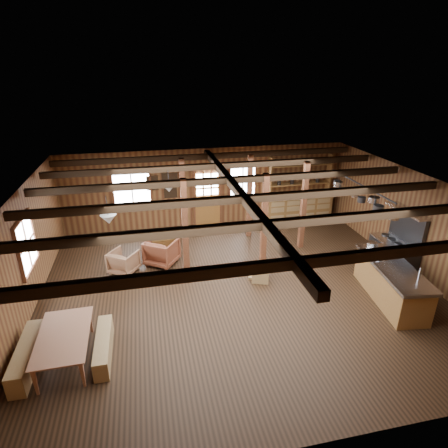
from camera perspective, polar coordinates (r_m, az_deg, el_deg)
The scene contains 22 objects.
room at distance 9.29m, azimuth 2.17°, elevation -2.62°, with size 10.04×9.04×2.84m.
ceiling_joists at distance 8.97m, azimuth 2.01°, elevation 5.25°, with size 9.80×8.82×0.18m.
timber_posts at distance 11.26m, azimuth 2.12°, elevation 2.13°, with size 3.95×2.35×2.80m.
back_door at distance 13.51m, azimuth -2.53°, elevation 3.42°, with size 1.02×0.08×2.15m.
window_back_left at distance 13.14m, azimuth -13.89°, elevation 5.48°, with size 1.32×0.06×1.32m.
window_back_right at distance 13.57m, azimuth 2.86°, elevation 6.69°, with size 1.02×0.06×1.32m.
window_left at distance 9.83m, azimuth -27.95°, elevation -2.70°, with size 0.14×1.24×1.32m.
notice_boards at distance 13.13m, azimuth -9.08°, elevation 6.04°, with size 1.08×0.03×0.90m.
back_counter at distance 14.32m, azimuth 11.20°, elevation 2.95°, with size 2.55×0.60×2.45m.
pendant_lamps at distance 9.64m, azimuth -12.36°, elevation 3.30°, with size 1.86×2.36×0.66m.
pot_rack at distance 10.41m, azimuth 20.29°, elevation 3.94°, with size 0.43×3.00×0.45m.
kitchen_island at distance 10.22m, azimuth 24.11°, elevation -8.13°, with size 1.21×2.59×1.20m.
step_stool at distance 10.24m, azimuth 5.58°, elevation -7.58°, with size 0.50×0.36×0.45m, color olive.
commercial_range at distance 11.71m, azimuth 24.61°, elevation -3.55°, with size 0.77×1.44×1.78m.
dining_table at distance 8.34m, azimuth -22.75°, elevation -16.96°, with size 1.73×0.97×0.61m, color #9A6246.
bench_wall at distance 8.58m, azimuth -27.80°, elevation -17.39°, with size 0.32×1.68×0.46m, color olive.
bench_aisle at distance 8.28m, azimuth -17.86°, elevation -17.31°, with size 0.28×1.51×0.42m, color olive.
armchair_a at distance 11.67m, azimuth -9.17°, elevation -2.95°, with size 0.77×0.79×0.72m, color brown.
armchair_b at distance 11.13m, azimuth -9.45°, elevation -4.16°, with size 0.83×0.85×0.78m, color brown.
armchair_c at distance 10.95m, azimuth -15.02°, elevation -5.54°, with size 0.70×0.72×0.65m, color brown.
counter_pot at distance 10.69m, azimuth 21.65°, elevation -2.99°, with size 0.27×0.27×0.16m, color silver.
bowl at distance 10.27m, azimuth 22.43°, elevation -4.53°, with size 0.26×0.26×0.06m, color silver.
Camera 1 is at (-2.12, -8.10, 5.43)m, focal length 30.00 mm.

